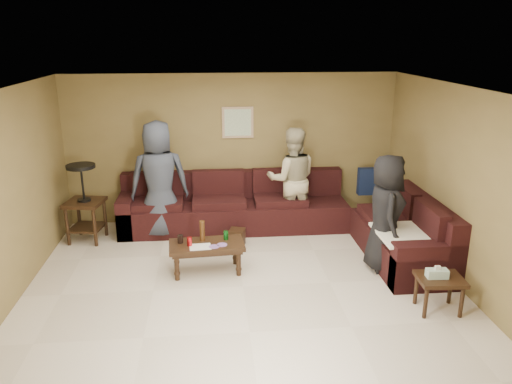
# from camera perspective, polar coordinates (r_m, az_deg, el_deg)

# --- Properties ---
(room) EXTENTS (5.60, 5.50, 2.50)m
(room) POSITION_cam_1_polar(r_m,az_deg,el_deg) (5.91, -1.64, 3.57)
(room) COLOR beige
(room) RESTS_ON ground
(sectional_sofa) EXTENTS (4.65, 2.90, 0.97)m
(sectional_sofa) POSITION_cam_1_polar(r_m,az_deg,el_deg) (7.84, 3.65, -3.11)
(sectional_sofa) COLOR black
(sectional_sofa) RESTS_ON ground
(coffee_table) EXTENTS (1.03, 0.57, 0.70)m
(coffee_table) POSITION_cam_1_polar(r_m,az_deg,el_deg) (6.78, -5.70, -6.31)
(coffee_table) COLOR black
(coffee_table) RESTS_ON ground
(end_table_left) EXTENTS (0.62, 0.62, 1.22)m
(end_table_left) POSITION_cam_1_polar(r_m,az_deg,el_deg) (8.10, -19.02, -1.03)
(end_table_left) COLOR black
(end_table_left) RESTS_ON ground
(side_table_right) EXTENTS (0.54, 0.45, 0.57)m
(side_table_right) POSITION_cam_1_polar(r_m,az_deg,el_deg) (6.21, 20.21, -9.57)
(side_table_right) COLOR black
(side_table_right) RESTS_ON ground
(waste_bin) EXTENTS (0.27, 0.27, 0.27)m
(waste_bin) POSITION_cam_1_polar(r_m,az_deg,el_deg) (7.64, -2.18, -5.22)
(waste_bin) COLOR black
(waste_bin) RESTS_ON ground
(wall_art) EXTENTS (0.52, 0.04, 0.52)m
(wall_art) POSITION_cam_1_polar(r_m,az_deg,el_deg) (8.33, -2.10, 7.95)
(wall_art) COLOR tan
(wall_art) RESTS_ON ground
(person_left) EXTENTS (0.98, 0.70, 1.86)m
(person_left) POSITION_cam_1_polar(r_m,az_deg,el_deg) (7.92, -10.99, 1.39)
(person_left) COLOR #313745
(person_left) RESTS_ON ground
(person_middle) EXTENTS (0.85, 0.68, 1.70)m
(person_middle) POSITION_cam_1_polar(r_m,az_deg,el_deg) (8.10, 4.13, 1.45)
(person_middle) COLOR tan
(person_middle) RESTS_ON ground
(person_right) EXTENTS (0.62, 0.85, 1.61)m
(person_right) POSITION_cam_1_polar(r_m,az_deg,el_deg) (6.91, 14.60, -2.36)
(person_right) COLOR black
(person_right) RESTS_ON ground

